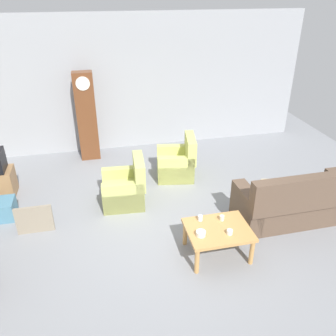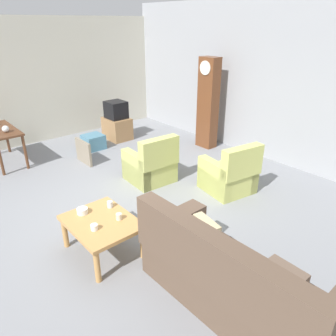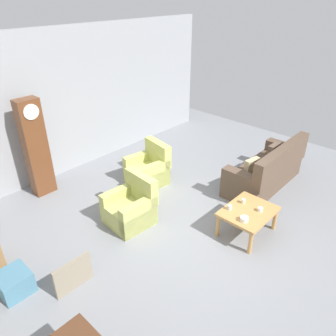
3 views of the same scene
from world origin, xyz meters
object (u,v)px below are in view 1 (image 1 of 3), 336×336
Objects in this scene: armchair_olive_near at (126,189)px; storage_box_blue at (2,209)px; cup_white_porcelain at (230,232)px; cup_blue_rimmed at (200,218)px; framed_picture_leaning at (34,220)px; grandfather_clock at (87,117)px; bowl_white_stacked at (201,233)px; coffee_table_wood at (218,232)px; armchair_olive_far at (177,164)px; cup_cream_tall at (222,218)px; couch_floral at (297,203)px.

storage_box_blue is at bearing 179.65° from armchair_olive_near.
cup_blue_rimmed is at bearing 127.70° from cup_white_porcelain.
cup_white_porcelain reaches higher than framed_picture_leaning.
grandfather_clock is 4.28m from bowl_white_stacked.
bowl_white_stacked is (-0.42, 0.06, 0.00)m from cup_white_porcelain.
bowl_white_stacked is at bearing -162.54° from coffee_table_wood.
armchair_olive_far is at bearing 12.79° from storage_box_blue.
bowl_white_stacked is (-0.10, -0.35, -0.01)m from cup_blue_rimmed.
armchair_olive_near is 2.35m from grandfather_clock.
couch_floral is at bearing 12.70° from cup_cream_tall.
grandfather_clock reaches higher than armchair_olive_far.
coffee_table_wood is at bearing 126.15° from cup_white_porcelain.
cup_blue_rimmed is at bearing 167.86° from cup_cream_tall.
armchair_olive_near is at bearing -74.45° from grandfather_clock.
cup_white_porcelain is 1.01× the size of cup_blue_rimmed.
couch_floral is 24.09× the size of cup_blue_rimmed.
armchair_olive_near reaches higher than framed_picture_leaning.
storage_box_blue is at bearing -167.21° from armchair_olive_far.
grandfather_clock is 23.49× the size of cup_blue_rimmed.
framed_picture_leaning is at bearing 161.23° from cup_cream_tall.
bowl_white_stacked is (0.90, -1.83, 0.21)m from armchair_olive_near.
cup_white_porcelain is at bearing -53.85° from coffee_table_wood.
cup_white_porcelain is 0.34m from cup_cream_tall.
couch_floral reaches higher than coffee_table_wood.
grandfather_clock is at bearing 117.52° from cup_cream_tall.
couch_floral is 2.29× the size of armchair_olive_far.
cup_blue_rimmed is at bearing -171.60° from couch_floral.
storage_box_blue is (-5.08, 1.22, -0.18)m from couch_floral.
cup_cream_tall is at bearing 88.57° from cup_white_porcelain.
couch_floral reaches higher than framed_picture_leaning.
armchair_olive_near is at bearing 124.78° from coffee_table_wood.
couch_floral is at bearing 17.79° from coffee_table_wood.
couch_floral is at bearing 8.40° from cup_blue_rimmed.
armchair_olive_near is 2.05m from bowl_white_stacked.
armchair_olive_near is (-2.87, 1.20, -0.05)m from couch_floral.
couch_floral is 2.29× the size of armchair_olive_near.
cup_cream_tall is at bearing -167.30° from couch_floral.
armchair_olive_near is 1.45m from armchair_olive_far.
couch_floral is 2.07m from bowl_white_stacked.
framed_picture_leaning is (-2.80, -1.35, -0.05)m from armchair_olive_far.
couch_floral is at bearing -22.75° from armchair_olive_near.
coffee_table_wood is 0.22m from cup_white_porcelain.
bowl_white_stacked is at bearing -96.84° from armchair_olive_far.
armchair_olive_far is at bearing 84.65° from cup_blue_rimmed.
cup_cream_tall is at bearing -12.14° from cup_blue_rimmed.
armchair_olive_near is at bearing 124.89° from cup_white_porcelain.
storage_box_blue is (-3.43, -0.78, -0.14)m from armchair_olive_far.
grandfather_clock is at bearing 135.95° from couch_floral.
couch_floral is 4.51m from framed_picture_leaning.
framed_picture_leaning is 2.76m from cup_blue_rimmed.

